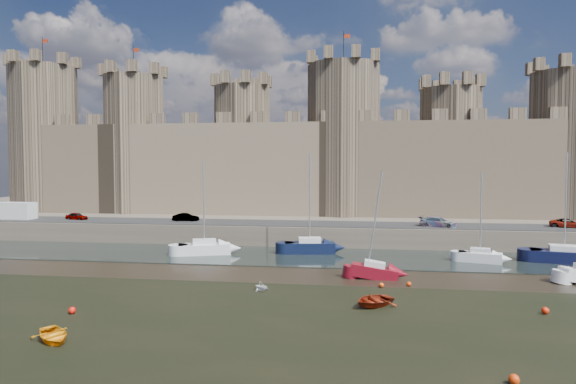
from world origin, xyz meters
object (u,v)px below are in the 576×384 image
(car_0, at_px, (77,216))
(sailboat_3, at_px, (564,255))
(car_1, at_px, (186,217))
(car_3, at_px, (568,223))
(sailboat_0, at_px, (204,248))
(dinghy_0, at_px, (53,336))
(sailboat_1, at_px, (310,246))
(car_2, at_px, (438,222))
(van, at_px, (15,211))
(sailboat_4, at_px, (375,270))
(sailboat_2, at_px, (480,256))

(car_0, distance_m, sailboat_3, 60.69)
(car_1, xyz_separation_m, car_3, (48.26, -0.10, -0.01))
(sailboat_0, bearing_deg, car_3, -4.82)
(car_0, xyz_separation_m, car_3, (63.86, 0.31, 0.03))
(dinghy_0, bearing_deg, sailboat_1, 23.14)
(car_2, height_order, dinghy_0, car_2)
(sailboat_1, bearing_deg, sailboat_3, -12.96)
(van, bearing_deg, dinghy_0, -49.45)
(car_3, relative_size, sailboat_1, 0.36)
(sailboat_3, xyz_separation_m, dinghy_0, (-38.13, -29.33, -0.55))
(car_1, distance_m, car_2, 32.83)
(car_2, height_order, van, van)
(car_2, xyz_separation_m, dinghy_0, (-26.66, -37.90, -2.84))
(sailboat_1, xyz_separation_m, sailboat_3, (26.58, -1.87, -0.01))
(car_3, distance_m, sailboat_0, 43.64)
(car_3, distance_m, sailboat_4, 30.96)
(car_3, bearing_deg, van, 108.75)
(car_1, bearing_deg, dinghy_0, -174.25)
(van, distance_m, sailboat_3, 69.54)
(car_1, relative_size, car_2, 0.78)
(car_0, distance_m, car_2, 48.40)
(car_1, relative_size, car_3, 0.85)
(sailboat_2, bearing_deg, sailboat_3, 22.52)
(car_2, height_order, sailboat_0, sailboat_0)
(sailboat_3, bearing_deg, sailboat_1, -172.15)
(sailboat_0, relative_size, sailboat_3, 0.95)
(car_0, bearing_deg, sailboat_3, -87.26)
(car_0, relative_size, car_2, 0.70)
(van, distance_m, dinghy_0, 49.44)
(car_0, relative_size, sailboat_0, 0.29)
(car_0, bearing_deg, sailboat_2, -89.87)
(car_3, xyz_separation_m, sailboat_2, (-12.54, -11.09, -2.30))
(car_2, bearing_deg, sailboat_0, 127.50)
(sailboat_1, relative_size, sailboat_2, 1.23)
(sailboat_0, xyz_separation_m, dinghy_0, (0.12, -28.68, -0.52))
(car_0, bearing_deg, car_3, -77.73)
(car_2, bearing_deg, van, 107.83)
(van, relative_size, dinghy_0, 1.88)
(sailboat_1, bearing_deg, car_3, 6.07)
(car_0, xyz_separation_m, sailboat_2, (51.32, -10.78, -2.27))
(sailboat_0, bearing_deg, dinghy_0, -108.82)
(car_0, height_order, sailboat_1, sailboat_1)
(car_0, height_order, car_3, car_3)
(car_3, height_order, sailboat_3, sailboat_3)
(car_3, xyz_separation_m, sailboat_4, (-23.50, -20.01, -2.35))
(car_3, distance_m, sailboat_1, 31.73)
(sailboat_3, xyz_separation_m, sailboat_4, (-19.51, -9.94, -0.14))
(car_0, bearing_deg, car_2, -79.41)
(sailboat_2, height_order, sailboat_4, sailboat_4)
(van, distance_m, sailboat_4, 53.04)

